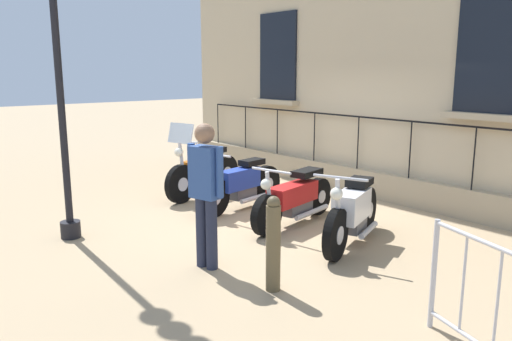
{
  "coord_description": "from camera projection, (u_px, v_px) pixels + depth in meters",
  "views": [
    {
      "loc": [
        5.35,
        5.93,
        2.37
      ],
      "look_at": [
        0.35,
        0.0,
        0.8
      ],
      "focal_mm": 34.93,
      "sensor_mm": 36.0,
      "label": 1
    }
  ],
  "objects": [
    {
      "name": "motorcycle_red",
      "position": [
        295.0,
        199.0,
        7.72
      ],
      "size": [
        2.02,
        0.72,
        0.97
      ],
      "color": "black",
      "rests_on": "ground_plane"
    },
    {
      "name": "motorcycle_orange",
      "position": [
        203.0,
        172.0,
        9.43
      ],
      "size": [
        1.94,
        0.76,
        1.45
      ],
      "color": "black",
      "rests_on": "ground_plane"
    },
    {
      "name": "bollard",
      "position": [
        273.0,
        244.0,
        5.36
      ],
      "size": [
        0.16,
        0.16,
        1.06
      ],
      "color": "brown",
      "rests_on": "ground_plane"
    },
    {
      "name": "motorcycle_blue",
      "position": [
        241.0,
        185.0,
        8.57
      ],
      "size": [
        2.01,
        0.62,
        1.04
      ],
      "color": "black",
      "rests_on": "ground_plane"
    },
    {
      "name": "ground_plane",
      "position": [
        272.0,
        215.0,
        8.3
      ],
      "size": [
        60.0,
        60.0,
        0.0
      ],
      "primitive_type": "plane",
      "color": "tan"
    },
    {
      "name": "pedestrian_standing",
      "position": [
        206.0,
        187.0,
        5.9
      ],
      "size": [
        0.3,
        0.52,
        1.76
      ],
      "color": "#23283D",
      "rests_on": "ground_plane"
    },
    {
      "name": "motorcycle_white",
      "position": [
        352.0,
        213.0,
        6.78
      ],
      "size": [
        1.89,
        0.94,
        1.07
      ],
      "color": "black",
      "rests_on": "ground_plane"
    }
  ]
}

